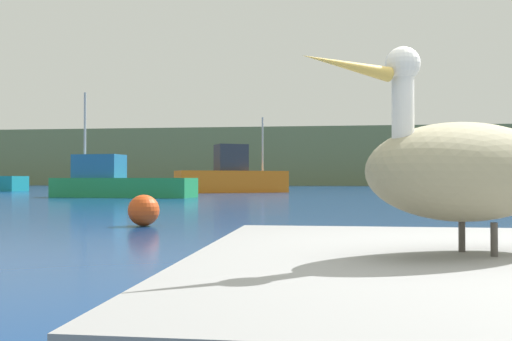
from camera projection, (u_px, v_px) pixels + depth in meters
The scene contains 6 objects.
hillside_backdrop at pixel (336, 158), 79.95m from camera, with size 140.00×14.75×7.67m, color #6B7A51.
pier_dock at pixel (469, 324), 2.47m from camera, with size 2.41×2.86×0.60m, color gray.
pelican at pixel (466, 170), 2.48m from camera, with size 1.30×1.03×0.87m.
fishing_boat_orange at pixel (232, 177), 37.45m from camera, with size 7.43×5.31×5.05m.
fishing_boat_green at pixel (118, 183), 28.23m from camera, with size 7.27×2.66×5.27m.
mooring_buoy at pixel (144, 210), 11.13m from camera, with size 0.61×0.61×0.61m, color #E54C19.
Camera 1 is at (-0.93, -2.59, 0.93)m, focal length 39.98 mm.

